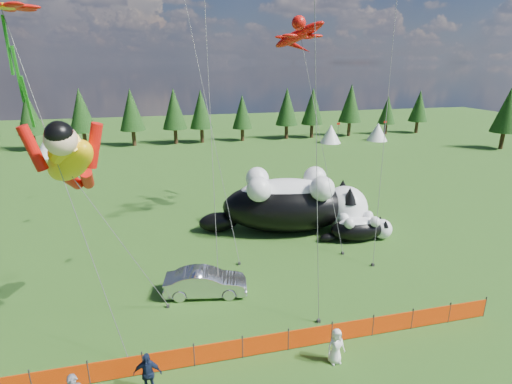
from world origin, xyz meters
TOP-DOWN VIEW (x-y plane):
  - ground at (0.00, 0.00)m, footprint 160.00×160.00m
  - safety_fence at (0.00, -3.00)m, footprint 22.06×0.06m
  - tree_line at (0.00, 45.00)m, footprint 90.00×4.00m
  - festival_tents at (11.00, 40.00)m, footprint 50.00×3.20m
  - cat_large at (5.43, 9.31)m, footprint 12.28×6.05m
  - cat_small at (9.43, 6.57)m, footprint 5.21×2.13m
  - car at (-1.89, 2.20)m, footprint 4.54×2.24m
  - spectator_c at (-4.78, -4.00)m, footprint 1.12×0.70m
  - spectator_e at (2.66, -4.15)m, footprint 0.80×0.55m
  - superhero_kite at (-7.27, 0.34)m, footprint 6.37×6.02m
  - gecko_kite at (6.13, 11.32)m, footprint 5.89×9.92m
  - flower_kite at (-8.78, 0.52)m, footprint 4.75×4.18m

SIDE VIEW (x-z plane):
  - ground at x=0.00m, z-range 0.00..0.00m
  - safety_fence at x=0.00m, z-range -0.05..1.05m
  - car at x=-1.89m, z-range 0.00..1.43m
  - spectator_e at x=2.66m, z-range 0.00..1.57m
  - spectator_c at x=-4.78m, z-range 0.00..1.78m
  - cat_small at x=9.43m, z-range -0.05..1.83m
  - festival_tents at x=11.00m, z-range 0.00..2.80m
  - cat_large at x=5.43m, z-range -0.11..4.35m
  - tree_line at x=0.00m, z-range 0.00..8.00m
  - superhero_kite at x=-7.27m, z-range 2.83..13.28m
  - flower_kite at x=-8.78m, z-range 6.45..20.58m
  - gecko_kite at x=6.13m, z-range 5.89..21.33m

